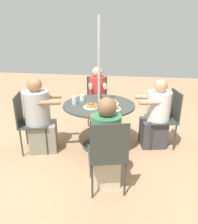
% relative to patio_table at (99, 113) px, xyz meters
% --- Properties ---
extents(ground_plane, '(12.00, 12.00, 0.00)m').
position_rel_patio_table_xyz_m(ground_plane, '(0.00, 0.00, -0.58)').
color(ground_plane, tan).
extents(patio_table, '(1.13, 1.13, 0.74)m').
position_rel_patio_table_xyz_m(patio_table, '(0.00, 0.00, 0.00)').
color(patio_table, '#383D38').
rests_on(patio_table, ground).
extents(umbrella_pole, '(0.04, 0.04, 2.02)m').
position_rel_patio_table_xyz_m(umbrella_pole, '(0.00, 0.00, 0.43)').
color(umbrella_pole, '#ADADB2').
rests_on(umbrella_pole, ground).
extents(patio_chair_north, '(0.54, 0.54, 0.93)m').
position_rel_patio_table_xyz_m(patio_chair_north, '(1.07, 0.28, -0.05)').
color(patio_chair_north, '#333833').
rests_on(patio_chair_north, ground).
extents(diner_north, '(0.53, 0.44, 1.13)m').
position_rel_patio_table_xyz_m(diner_north, '(0.90, 0.23, -0.06)').
color(diner_north, beige).
rests_on(diner_north, ground).
extents(patio_chair_east, '(0.52, 0.52, 0.93)m').
position_rel_patio_table_xyz_m(patio_chair_east, '(-0.23, 1.08, -0.05)').
color(patio_chair_east, '#333833').
rests_on(patio_chair_east, ground).
extents(diner_east, '(0.46, 0.57, 1.12)m').
position_rel_patio_table_xyz_m(diner_east, '(-0.19, 0.90, -0.08)').
color(diner_east, '#3D3D42').
rests_on(diner_east, ground).
extents(patio_chair_south, '(0.52, 0.52, 0.93)m').
position_rel_patio_table_xyz_m(patio_chair_south, '(-1.08, -0.21, -0.05)').
color(patio_chair_south, '#333833').
rests_on(patio_chair_south, ground).
extents(diner_south, '(0.52, 0.40, 1.17)m').
position_rel_patio_table_xyz_m(diner_south, '(-0.91, -0.18, -0.04)').
color(diner_south, slate).
rests_on(diner_south, ground).
extents(patio_chair_west, '(0.54, 0.54, 0.93)m').
position_rel_patio_table_xyz_m(patio_chair_west, '(0.30, -1.06, -0.05)').
color(patio_chair_west, '#333833').
rests_on(patio_chair_west, ground).
extents(diner_west, '(0.50, 0.60, 1.18)m').
position_rel_patio_table_xyz_m(diner_west, '(0.25, -0.89, -0.05)').
color(diner_west, gray).
rests_on(diner_west, ground).
extents(pancake_plate_a, '(0.24, 0.24, 0.07)m').
position_rel_patio_table_xyz_m(pancake_plate_a, '(0.18, -0.09, 0.18)').
color(pancake_plate_a, white).
rests_on(pancake_plate_a, patio_table).
extents(pancake_plate_b, '(0.24, 0.24, 0.06)m').
position_rel_patio_table_xyz_m(pancake_plate_b, '(-0.05, 0.19, 0.18)').
color(pancake_plate_b, white).
rests_on(pancake_plate_b, patio_table).
extents(pancake_plate_c, '(0.24, 0.24, 0.06)m').
position_rel_patio_table_xyz_m(pancake_plate_c, '(0.22, 0.24, 0.18)').
color(pancake_plate_c, white).
rests_on(pancake_plate_c, patio_table).
extents(syrup_bottle, '(0.09, 0.06, 0.16)m').
position_rel_patio_table_xyz_m(syrup_bottle, '(-0.30, -0.04, 0.22)').
color(syrup_bottle, '#602D0F').
rests_on(syrup_bottle, patio_table).
extents(coffee_cup, '(0.08, 0.08, 0.09)m').
position_rel_patio_table_xyz_m(coffee_cup, '(-0.14, -0.30, 0.20)').
color(coffee_cup, white).
rests_on(coffee_cup, patio_table).
extents(drinking_glass_a, '(0.07, 0.07, 0.13)m').
position_rel_patio_table_xyz_m(drinking_glass_a, '(0.07, -0.38, 0.22)').
color(drinking_glass_a, silver).
rests_on(drinking_glass_a, patio_table).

